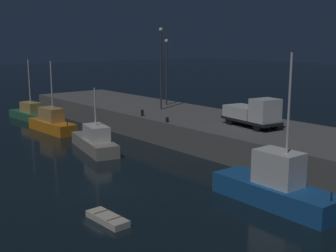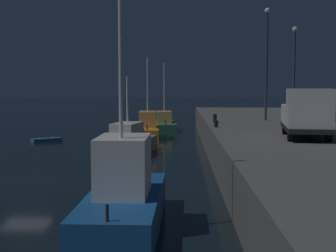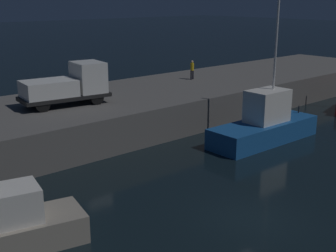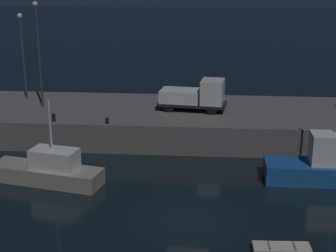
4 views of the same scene
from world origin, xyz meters
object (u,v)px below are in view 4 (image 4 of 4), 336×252
dinghy_red_small (282,249)px  lamp_post_east (38,47)px  fishing_boat_blue (328,166)px  utility_truck (196,96)px  fishing_boat_white (48,170)px  bollard_west (54,118)px  lamp_post_west (23,49)px  bollard_central (107,121)px

dinghy_red_small → lamp_post_east: size_ratio=0.33×
fishing_boat_blue → utility_truck: 12.91m
fishing_boat_white → bollard_west: 6.78m
dinghy_red_small → bollard_west: size_ratio=4.69×
fishing_boat_blue → fishing_boat_white: size_ratio=1.15×
lamp_post_west → bollard_west: 9.34m
lamp_post_east → dinghy_red_small: bearing=-45.2°
fishing_boat_white → dinghy_red_small: (14.45, -7.62, -0.71)m
dinghy_red_small → bollard_west: (-15.88, 14.01, 2.45)m
fishing_boat_blue → bollard_west: 20.71m
fishing_boat_white → dinghy_red_small: size_ratio=2.71×
fishing_boat_blue → bollard_west: size_ratio=14.65×
utility_truck → fishing_boat_white: bearing=-132.3°
lamp_post_west → fishing_boat_white: bearing=-65.6°
dinghy_red_small → utility_truck: (-4.89, 18.11, 3.40)m
fishing_boat_blue → fishing_boat_white: 18.77m
dinghy_red_small → utility_truck: bearing=105.1°
lamp_post_east → bollard_central: bearing=-34.4°
lamp_post_east → utility_truck: (13.22, -0.12, -3.87)m
fishing_boat_white → lamp_post_east: 13.00m
fishing_boat_blue → bollard_central: 16.52m
lamp_post_west → utility_truck: bearing=-10.4°
utility_truck → lamp_post_west: bearing=169.6°
utility_truck → bollard_west: bearing=-159.6°
fishing_boat_white → lamp_post_west: lamp_post_west is taller
fishing_boat_blue → bollard_central: bearing=164.3°
fishing_boat_white → lamp_post_west: 15.81m
lamp_post_west → lamp_post_east: lamp_post_east is taller
fishing_boat_blue → bollard_west: (-20.12, 4.70, 1.51)m
fishing_boat_white → lamp_post_west: size_ratio=1.04×
fishing_boat_white → dinghy_red_small: 16.35m
utility_truck → bollard_central: (-6.71, -4.33, -1.04)m
fishing_boat_blue → lamp_post_east: (-22.35, 8.91, 6.33)m
dinghy_red_small → utility_truck: size_ratio=0.50×
bollard_west → fishing_boat_blue: bearing=-13.1°
fishing_boat_white → utility_truck: (9.56, 10.48, 2.70)m
utility_truck → fishing_boat_blue: bearing=-43.9°
fishing_boat_white → lamp_post_east: (-3.66, 10.61, 6.56)m
dinghy_red_small → bollard_central: bollard_central is taller
dinghy_red_small → fishing_boat_blue: bearing=65.5°
fishing_boat_blue → lamp_post_west: size_ratio=1.20×
fishing_boat_white → bollard_west: size_ratio=12.70×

